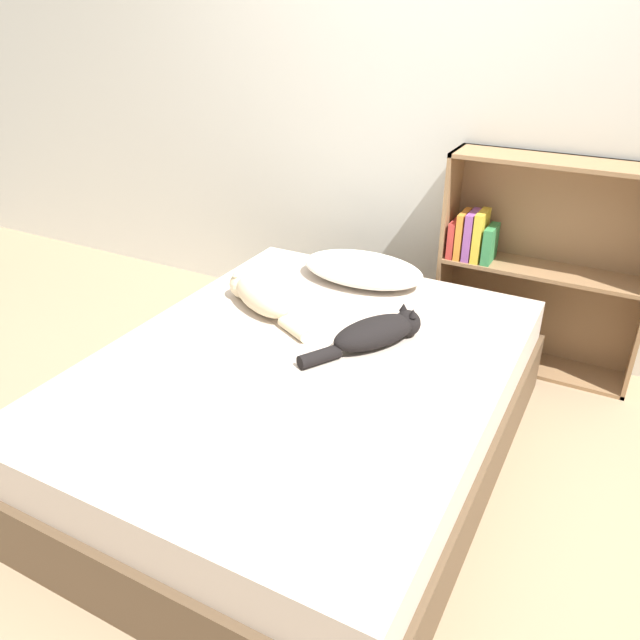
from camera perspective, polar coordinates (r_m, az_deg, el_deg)
The scene contains 7 objects.
ground_plane at distance 2.72m, azimuth -1.51°, elevation -12.09°, with size 8.00×8.00×0.00m, color #997F60.
wall_back at distance 3.37m, azimuth 10.28°, elevation 18.97°, with size 8.00×0.06×2.50m.
bed at distance 2.58m, azimuth -1.57°, elevation -8.09°, with size 1.54×1.99×0.48m.
pillow at distance 3.08m, azimuth 3.92°, elevation 4.67°, with size 0.62×0.36×0.13m.
cat_light at distance 2.80m, azimuth -5.56°, elevation 2.32°, with size 0.54×0.34×0.15m.
cat_dark at distance 2.52m, azimuth 5.27°, elevation -1.11°, with size 0.37×0.52×0.14m.
bookshelf at distance 3.29m, azimuth 19.13°, elevation 5.00°, with size 0.98×0.26×1.08m.
Camera 1 is at (1.04, -1.81, 1.75)m, focal length 35.00 mm.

